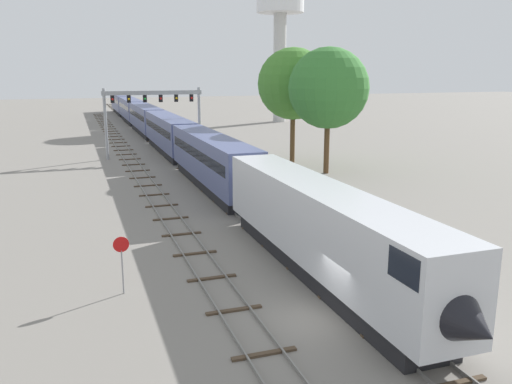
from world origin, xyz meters
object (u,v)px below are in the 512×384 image
trackside_tree_left (328,88)px  water_tower (280,14)px  passenger_train (155,124)px  trackside_tree_mid (293,84)px  stop_sign (122,257)px  signal_gantry (153,106)px

trackside_tree_left → water_tower: bearing=73.4°
passenger_train → trackside_tree_left: 34.54m
trackside_tree_left → trackside_tree_mid: trackside_tree_mid is taller
passenger_train → stop_sign: bearing=-100.1°
passenger_train → water_tower: 42.68m
signal_gantry → trackside_tree_left: size_ratio=0.93×
passenger_train → stop_sign: 57.02m
passenger_train → trackside_tree_left: trackside_tree_left is taller
signal_gantry → trackside_tree_left: trackside_tree_left is taller
passenger_train → signal_gantry: signal_gantry is taller
passenger_train → trackside_tree_left: size_ratio=10.49×
water_tower → stop_sign: (-39.66, -80.22, -19.75)m
trackside_tree_left → signal_gantry: bearing=132.9°
water_tower → trackside_tree_mid: size_ratio=2.09×
water_tower → trackside_tree_left: water_tower is taller
stop_sign → trackside_tree_left: 34.64m
stop_sign → trackside_tree_mid: size_ratio=0.22×
passenger_train → trackside_tree_mid: trackside_tree_mid is taller
passenger_train → signal_gantry: 15.35m
water_tower → trackside_tree_mid: 53.05m
signal_gantry → stop_sign: size_ratio=4.20×
passenger_train → trackside_tree_mid: (12.21, -24.41, 6.47)m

